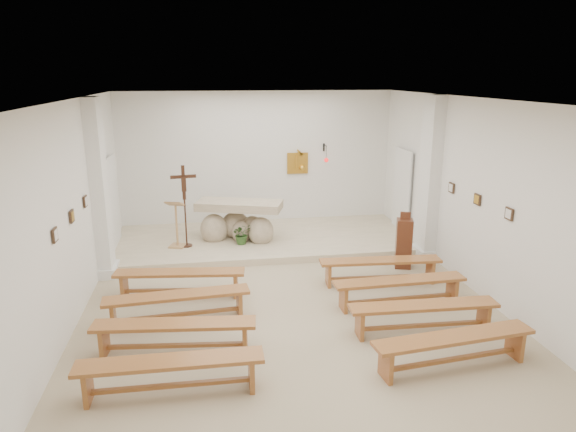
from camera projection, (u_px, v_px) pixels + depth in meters
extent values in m
cube|color=#C3AF8D|center=(289.00, 305.00, 8.95)|extent=(7.00, 10.00, 0.00)
cube|color=white|center=(67.00, 218.00, 7.94)|extent=(0.02, 10.00, 3.50)
cube|color=white|center=(484.00, 200.00, 9.03)|extent=(0.02, 10.00, 3.50)
cube|color=white|center=(257.00, 160.00, 13.23)|extent=(7.00, 0.02, 3.50)
cube|color=silver|center=(289.00, 101.00, 8.02)|extent=(7.00, 10.00, 0.02)
cube|color=beige|center=(265.00, 240.00, 12.26)|extent=(6.98, 3.00, 0.15)
cube|color=white|center=(99.00, 190.00, 9.86)|extent=(0.26, 0.55, 3.50)
cube|color=white|center=(430.00, 179.00, 10.92)|extent=(0.26, 0.55, 3.50)
cube|color=gold|center=(298.00, 163.00, 13.39)|extent=(0.55, 0.04, 0.55)
cube|color=black|center=(324.00, 147.00, 13.41)|extent=(0.04, 0.02, 0.20)
cylinder|color=black|center=(325.00, 145.00, 13.24)|extent=(0.02, 0.30, 0.02)
cylinder|color=black|center=(326.00, 153.00, 13.15)|extent=(0.01, 0.01, 0.34)
sphere|color=red|center=(326.00, 160.00, 13.20)|extent=(0.11, 0.11, 0.11)
cube|color=#392719|center=(55.00, 235.00, 7.19)|extent=(0.03, 0.20, 0.20)
cube|color=#392719|center=(72.00, 216.00, 8.14)|extent=(0.03, 0.20, 0.20)
cube|color=#392719|center=(85.00, 201.00, 9.09)|extent=(0.03, 0.20, 0.20)
cube|color=#392719|center=(509.00, 214.00, 8.28)|extent=(0.03, 0.20, 0.20)
cube|color=#392719|center=(477.00, 199.00, 9.23)|extent=(0.03, 0.20, 0.20)
cube|color=#392719|center=(451.00, 188.00, 10.18)|extent=(0.03, 0.20, 0.20)
cube|color=silver|center=(110.00, 251.00, 10.91)|extent=(0.10, 0.85, 0.52)
cube|color=silver|center=(415.00, 235.00, 11.99)|extent=(0.10, 0.85, 0.52)
ellipsoid|color=#C6B297|center=(214.00, 229.00, 11.92)|extent=(0.63, 0.54, 0.72)
ellipsoid|color=#C6B297|center=(261.00, 231.00, 11.80)|extent=(0.59, 0.50, 0.67)
ellipsoid|color=#C6B297|center=(235.00, 225.00, 12.19)|extent=(0.67, 0.57, 0.63)
ellipsoid|color=#C6B297|center=(252.00, 228.00, 12.11)|extent=(0.55, 0.47, 0.59)
ellipsoid|color=#C6B297|center=(242.00, 232.00, 11.95)|extent=(0.46, 0.39, 0.55)
cube|color=#C6B297|center=(239.00, 205.00, 11.84)|extent=(2.09, 1.32, 0.19)
cube|color=tan|center=(178.00, 246.00, 11.54)|extent=(0.42, 0.42, 0.04)
cylinder|color=tan|center=(177.00, 226.00, 11.41)|extent=(0.05, 0.05, 0.95)
cube|color=tan|center=(175.00, 204.00, 11.26)|extent=(0.47, 0.40, 0.15)
cube|color=silver|center=(174.00, 202.00, 11.21)|extent=(0.40, 0.33, 0.12)
cylinder|color=#3D2213|center=(187.00, 245.00, 11.57)|extent=(0.24, 0.24, 0.03)
cylinder|color=#3D2213|center=(186.00, 223.00, 11.42)|extent=(0.04, 0.04, 1.11)
cube|color=#3D2213|center=(184.00, 183.00, 11.18)|extent=(0.08, 0.06, 0.76)
cube|color=#3D2213|center=(183.00, 177.00, 11.14)|extent=(0.56, 0.13, 0.07)
cube|color=#3D2213|center=(184.00, 184.00, 11.16)|extent=(0.11, 0.05, 0.32)
imported|color=#2D5321|center=(242.00, 234.00, 11.67)|extent=(0.50, 0.46, 0.48)
cube|color=#572C19|center=(404.00, 244.00, 10.60)|extent=(0.40, 0.40, 1.03)
cube|color=#572C19|center=(405.00, 216.00, 10.44)|extent=(0.21, 0.11, 0.17)
cube|color=#A2572F|center=(180.00, 273.00, 9.19)|extent=(2.35, 0.65, 0.05)
cube|color=#A2572F|center=(124.00, 286.00, 9.21)|extent=(0.10, 0.34, 0.44)
cube|color=#A2572F|center=(236.00, 284.00, 9.29)|extent=(0.10, 0.34, 0.44)
cube|color=#A2572F|center=(181.00, 290.00, 9.28)|extent=(1.94, 0.30, 0.05)
cube|color=#A2572F|center=(380.00, 261.00, 9.78)|extent=(2.34, 0.52, 0.05)
cube|color=#A2572F|center=(328.00, 274.00, 9.75)|extent=(0.09, 0.34, 0.44)
cube|color=#A2572F|center=(430.00, 271.00, 9.93)|extent=(0.09, 0.34, 0.44)
cube|color=#A2572F|center=(380.00, 277.00, 9.87)|extent=(1.95, 0.19, 0.05)
cube|color=#A2572F|center=(177.00, 295.00, 8.24)|extent=(2.34, 0.54, 0.05)
cube|color=#A2572F|center=(113.00, 316.00, 8.07)|extent=(0.09, 0.34, 0.44)
cube|color=#A2572F|center=(239.00, 303.00, 8.53)|extent=(0.09, 0.34, 0.44)
cube|color=#A2572F|center=(178.00, 315.00, 8.33)|extent=(1.95, 0.21, 0.05)
cube|color=#A2572F|center=(400.00, 281.00, 8.83)|extent=(2.33, 0.43, 0.05)
cube|color=#A2572F|center=(343.00, 298.00, 8.71)|extent=(0.07, 0.34, 0.44)
cube|color=#A2572F|center=(452.00, 289.00, 9.08)|extent=(0.07, 0.34, 0.44)
cube|color=#A2572F|center=(399.00, 299.00, 8.92)|extent=(1.95, 0.12, 0.05)
cube|color=#A2572F|center=(174.00, 324.00, 7.29)|extent=(2.35, 0.62, 0.05)
cube|color=#A2572F|center=(104.00, 341.00, 7.30)|extent=(0.10, 0.34, 0.44)
cube|color=#A2572F|center=(245.00, 338.00, 7.41)|extent=(0.10, 0.34, 0.44)
cube|color=#A2572F|center=(175.00, 346.00, 7.38)|extent=(1.95, 0.28, 0.05)
cube|color=#A2572F|center=(424.00, 306.00, 7.88)|extent=(2.33, 0.45, 0.05)
cube|color=#A2572F|center=(360.00, 324.00, 7.82)|extent=(0.08, 0.34, 0.44)
cube|color=#A2572F|center=(484.00, 316.00, 8.07)|extent=(0.08, 0.34, 0.44)
cube|color=#A2572F|center=(422.00, 325.00, 7.97)|extent=(1.95, 0.13, 0.05)
cube|color=#A2572F|center=(170.00, 362.00, 6.34)|extent=(2.32, 0.40, 0.05)
cube|color=#A2572F|center=(88.00, 386.00, 6.26)|extent=(0.07, 0.34, 0.44)
cube|color=#A2572F|center=(251.00, 372.00, 6.55)|extent=(0.07, 0.34, 0.44)
cube|color=#A2572F|center=(172.00, 386.00, 6.43)|extent=(1.95, 0.09, 0.05)
cube|color=#A2572F|center=(454.00, 337.00, 6.93)|extent=(2.35, 0.62, 0.05)
cube|color=#A2572F|center=(386.00, 364.00, 6.73)|extent=(0.10, 0.34, 0.44)
cube|color=#A2572F|center=(515.00, 343.00, 7.26)|extent=(0.10, 0.34, 0.44)
cube|color=#A2572F|center=(452.00, 359.00, 7.02)|extent=(1.95, 0.28, 0.05)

